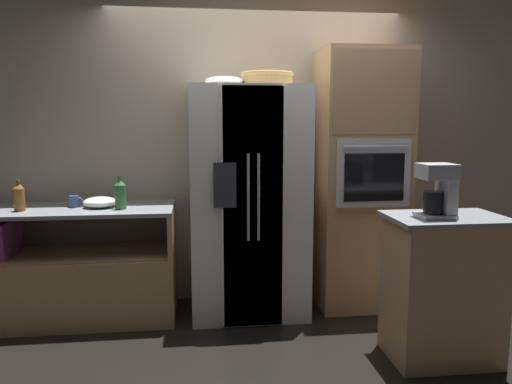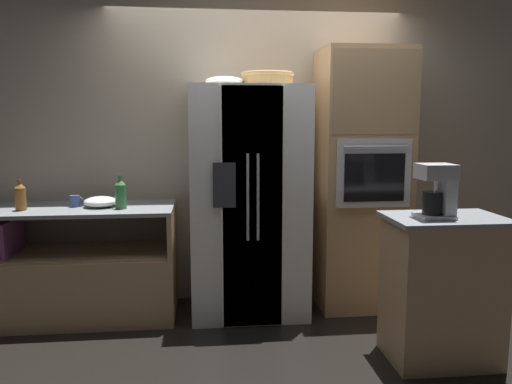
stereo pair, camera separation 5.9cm
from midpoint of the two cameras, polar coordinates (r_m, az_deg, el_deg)
The scene contains 13 objects.
ground_plane at distance 4.28m, azimuth 0.22°, elevation -13.45°, with size 20.00×20.00×0.00m, color black.
wall_back at distance 4.39m, azimuth -0.45°, elevation 5.86°, with size 12.00×0.06×2.80m.
counter_left at distance 4.30m, azimuth -20.23°, elevation -9.27°, with size 1.52×0.67×0.90m.
refrigerator at distance 4.05m, azimuth -1.33°, elevation -1.13°, with size 0.93×0.74×1.85m.
wall_oven at distance 4.28m, azimuth 11.46°, elevation 1.34°, with size 0.72×0.65×2.15m.
island_counter at distance 3.55m, azimuth 20.08°, elevation -10.24°, with size 0.74×0.52×0.97m.
wicker_basket at distance 4.05m, azimuth 0.89°, elevation 12.82°, with size 0.42×0.42×0.11m.
fruit_bowl at distance 4.00m, azimuth -4.08°, elevation 12.54°, with size 0.30×0.30×0.07m.
bottle_tall at distance 3.98m, azimuth -15.66°, elevation -0.20°, with size 0.09×0.09×0.26m.
bottle_short at distance 4.17m, azimuth -25.82°, elevation -0.48°, with size 0.08×0.08×0.24m.
mug at distance 4.19m, azimuth -20.44°, elevation -1.02°, with size 0.11×0.08×0.09m.
mixing_bowl at distance 4.11m, azimuth -17.80°, elevation -1.11°, with size 0.26×0.26×0.08m.
coffee_maker at distance 3.33m, azimuth 19.80°, elevation 0.41°, with size 0.21×0.20×0.34m.
Camera 1 is at (-0.53, -3.94, 1.58)m, focal length 35.00 mm.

